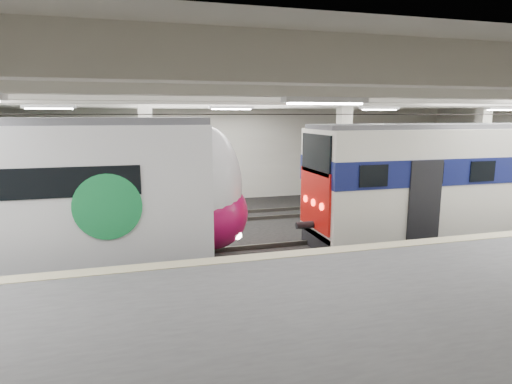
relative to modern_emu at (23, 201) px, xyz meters
name	(u,v)px	position (x,y,z in m)	size (l,w,h in m)	color
station_hall	(260,166)	(6.54, -1.74, 0.98)	(36.00, 24.00, 5.75)	black
modern_emu	(23,201)	(0.00, 0.00, 0.00)	(14.37, 2.97, 4.61)	white
older_rer	(473,179)	(15.51, 0.00, 0.02)	(13.18, 2.91, 4.36)	silver
far_train	(19,179)	(-1.40, 5.50, -0.09)	(13.14, 3.09, 4.21)	white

